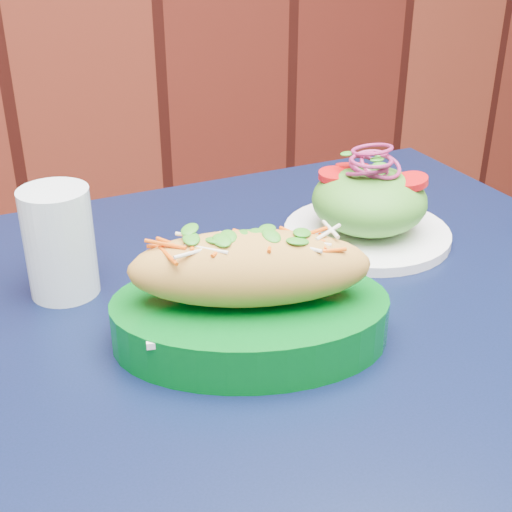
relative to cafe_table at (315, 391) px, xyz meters
name	(u,v)px	position (x,y,z in m)	size (l,w,h in m)	color
cafe_table	(315,391)	(0.00, 0.00, 0.00)	(0.81, 0.81, 0.75)	black
banh_mi_basket	(250,298)	(-0.08, 0.00, 0.13)	(0.30, 0.25, 0.12)	#005915
salad_plate	(369,207)	(0.15, 0.14, 0.13)	(0.20, 0.20, 0.12)	white
water_glass	(60,242)	(-0.21, 0.17, 0.15)	(0.07, 0.07, 0.12)	silver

